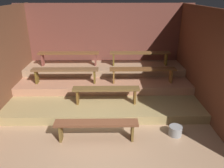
% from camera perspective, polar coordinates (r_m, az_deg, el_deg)
% --- Properties ---
extents(ground, '(6.00, 4.93, 0.08)m').
position_cam_1_polar(ground, '(6.26, -2.09, -5.79)').
color(ground, tan).
extents(wall_back, '(6.00, 0.06, 2.64)m').
position_cam_1_polar(wall_back, '(7.75, -1.96, 10.72)').
color(wall_back, brown).
rests_on(wall_back, ground).
extents(wall_left, '(0.06, 4.93, 2.64)m').
position_cam_1_polar(wall_left, '(6.36, -26.82, 5.44)').
color(wall_left, brown).
rests_on(wall_left, ground).
extents(wall_right, '(0.06, 4.93, 2.64)m').
position_cam_1_polar(wall_right, '(6.24, 22.75, 5.84)').
color(wall_right, brown).
rests_on(wall_right, ground).
extents(platform_lower, '(5.20, 3.10, 0.23)m').
position_cam_1_polar(platform_lower, '(6.65, -2.03, -2.47)').
color(platform_lower, tan).
rests_on(platform_lower, ground).
extents(platform_middle, '(5.20, 1.96, 0.23)m').
position_cam_1_polar(platform_middle, '(7.07, -1.98, 1.21)').
color(platform_middle, tan).
rests_on(platform_middle, platform_lower).
extents(platform_upper, '(5.20, 1.08, 0.23)m').
position_cam_1_polar(platform_upper, '(7.40, -1.95, 4.13)').
color(platform_upper, tan).
rests_on(platform_upper, platform_middle).
extents(bench_floor_center, '(1.78, 0.26, 0.45)m').
position_cam_1_polar(bench_floor_center, '(4.71, -4.14, -10.78)').
color(bench_floor_center, brown).
rests_on(bench_floor_center, ground).
extents(bench_lower_center, '(1.75, 0.26, 0.45)m').
position_cam_1_polar(bench_lower_center, '(5.68, -1.55, -1.78)').
color(bench_lower_center, brown).
rests_on(bench_lower_center, platform_lower).
extents(bench_middle_left, '(1.95, 0.26, 0.45)m').
position_cam_1_polar(bench_middle_left, '(6.53, -12.19, 3.30)').
color(bench_middle_left, brown).
rests_on(bench_middle_left, platform_middle).
extents(bench_middle_right, '(1.95, 0.26, 0.45)m').
position_cam_1_polar(bench_middle_right, '(6.48, 8.04, 3.45)').
color(bench_middle_right, brown).
rests_on(bench_middle_right, platform_middle).
extents(bench_upper_left, '(2.00, 0.26, 0.45)m').
position_cam_1_polar(bench_upper_left, '(7.38, -11.30, 7.57)').
color(bench_upper_left, brown).
rests_on(bench_upper_left, platform_upper).
extents(bench_upper_right, '(2.00, 0.26, 0.45)m').
position_cam_1_polar(bench_upper_right, '(7.34, 7.35, 7.73)').
color(bench_upper_right, brown).
rests_on(bench_upper_right, platform_upper).
extents(pail_floor, '(0.29, 0.29, 0.22)m').
position_cam_1_polar(pail_floor, '(5.18, 16.29, -11.70)').
color(pail_floor, gray).
rests_on(pail_floor, ground).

